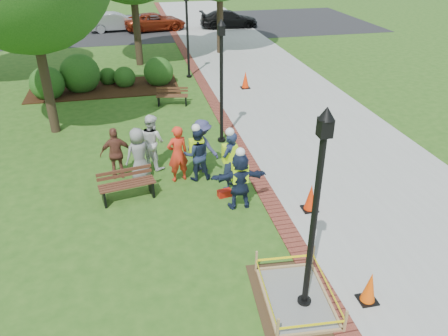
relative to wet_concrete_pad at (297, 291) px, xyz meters
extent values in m
plane|color=#285116|center=(-1.13, 2.86, -0.23)|extent=(100.00, 100.00, 0.00)
cube|color=#9E9E99|center=(3.87, 12.86, -0.22)|extent=(6.00, 60.00, 0.02)
cube|color=maroon|center=(0.62, 12.86, -0.22)|extent=(0.50, 60.00, 0.03)
cube|color=#381E0F|center=(-4.13, 14.86, -0.21)|extent=(7.00, 3.00, 0.05)
cube|color=black|center=(-1.13, 29.86, -0.23)|extent=(36.00, 12.00, 0.01)
cube|color=#47331E|center=(0.00, 0.00, -0.23)|extent=(1.87, 2.42, 0.01)
cube|color=gray|center=(0.00, 0.00, -0.21)|extent=(1.33, 1.88, 0.04)
cube|color=tan|center=(0.00, 0.00, -0.19)|extent=(1.46, 2.01, 0.08)
cube|color=tan|center=(0.00, 0.00, 0.04)|extent=(1.49, 2.05, 0.55)
cube|color=yellow|center=(0.00, 0.00, 0.07)|extent=(1.44, 1.99, 0.06)
cube|color=brown|center=(-3.27, 4.66, 0.24)|extent=(1.61, 0.73, 0.04)
cube|color=brown|center=(-3.32, 4.90, 0.48)|extent=(1.53, 0.32, 0.25)
cube|color=black|center=(-3.27, 4.66, -0.01)|extent=(1.48, 0.77, 0.46)
cube|color=#58311E|center=(-1.19, 11.95, 0.18)|extent=(1.41, 0.65, 0.04)
cube|color=#58311E|center=(-1.15, 12.17, 0.39)|extent=(1.34, 0.29, 0.22)
cube|color=black|center=(-1.19, 11.95, -0.03)|extent=(1.30, 0.68, 0.40)
cube|color=black|center=(1.40, -0.37, -0.21)|extent=(0.38, 0.38, 0.05)
cone|color=#F85307|center=(1.40, -0.37, 0.16)|extent=(0.30, 0.30, 0.70)
cube|color=black|center=(1.52, 3.01, -0.21)|extent=(0.41, 0.41, 0.05)
cone|color=red|center=(1.52, 3.01, 0.19)|extent=(0.32, 0.32, 0.75)
cube|color=black|center=(2.49, 13.46, -0.21)|extent=(0.42, 0.42, 0.06)
cone|color=#FF3608|center=(2.49, 13.46, 0.21)|extent=(0.33, 0.33, 0.78)
cube|color=#B0180D|center=(-0.58, 4.20, -0.14)|extent=(0.42, 0.28, 0.20)
cylinder|color=black|center=(0.12, -0.14, 1.67)|extent=(0.12, 0.12, 3.80)
cube|color=black|center=(0.12, -0.14, 3.67)|extent=(0.22, 0.22, 0.32)
cone|color=black|center=(0.12, -0.14, 3.92)|extent=(0.28, 0.28, 0.22)
cylinder|color=black|center=(0.12, -0.14, -0.18)|extent=(0.28, 0.28, 0.10)
cylinder|color=black|center=(0.12, 7.86, 1.67)|extent=(0.12, 0.12, 3.80)
cube|color=black|center=(0.12, 7.86, 3.67)|extent=(0.22, 0.22, 0.32)
cone|color=black|center=(0.12, 7.86, 3.92)|extent=(0.28, 0.28, 0.22)
cylinder|color=black|center=(0.12, 7.86, -0.18)|extent=(0.28, 0.28, 0.10)
cylinder|color=black|center=(0.12, 15.86, 1.67)|extent=(0.12, 0.12, 3.80)
cylinder|color=black|center=(0.12, 15.86, -0.18)|extent=(0.28, 0.28, 0.10)
cylinder|color=#3D2D1E|center=(-5.84, 10.07, 2.16)|extent=(0.34, 0.34, 4.79)
cylinder|color=#3D2D1E|center=(-2.25, 18.85, 2.35)|extent=(0.39, 0.39, 5.18)
cylinder|color=#3D2D1E|center=(2.75, 20.54, 2.16)|extent=(0.38, 0.38, 4.78)
sphere|color=#144313|center=(-6.55, 14.12, -0.23)|extent=(1.53, 1.53, 1.53)
sphere|color=#144313|center=(-5.16, 14.89, -0.23)|extent=(1.85, 1.85, 1.85)
sphere|color=#144313|center=(-3.15, 15.05, -0.23)|extent=(1.03, 1.03, 1.03)
sphere|color=#144313|center=(-1.50, 15.03, -0.23)|extent=(1.44, 1.44, 1.44)
sphere|color=#144313|center=(-3.95, 15.61, -0.23)|extent=(0.87, 0.87, 0.87)
imported|color=gray|center=(-2.87, 5.75, 0.59)|extent=(0.62, 0.52, 1.65)
imported|color=red|center=(-1.74, 5.41, 0.65)|extent=(0.64, 0.50, 1.77)
imported|color=silver|center=(-2.42, 6.44, 0.65)|extent=(0.65, 0.67, 1.77)
imported|color=brown|center=(-3.52, 5.96, 0.58)|extent=(0.54, 0.36, 1.64)
imported|color=#383962|center=(-0.94, 5.85, 0.62)|extent=(0.64, 0.63, 1.71)
imported|color=#192643|center=(-0.30, 3.60, 0.59)|extent=(0.53, 0.35, 1.64)
cube|color=#AEE613|center=(-0.30, 3.60, 0.82)|extent=(0.42, 0.26, 0.52)
sphere|color=white|center=(-0.30, 3.60, 1.43)|extent=(0.25, 0.25, 0.25)
imported|color=#1D294C|center=(-0.33, 4.65, 0.65)|extent=(0.65, 0.66, 1.76)
cube|color=#AEE613|center=(-0.33, 4.65, 0.89)|extent=(0.42, 0.26, 0.52)
sphere|color=white|center=(-0.33, 4.65, 1.55)|extent=(0.25, 0.25, 0.25)
imported|color=#192841|center=(-1.17, 5.36, 0.59)|extent=(0.54, 0.35, 1.66)
cube|color=#AEE613|center=(-1.17, 5.36, 0.83)|extent=(0.42, 0.26, 0.52)
sphere|color=white|center=(-1.17, 5.36, 1.45)|extent=(0.25, 0.25, 0.25)
imported|color=#28282A|center=(-10.57, 28.70, -0.23)|extent=(2.74, 5.19, 1.62)
imported|color=#ABABB0|center=(-3.47, 28.74, -0.23)|extent=(2.47, 4.68, 1.46)
imported|color=maroon|center=(-0.61, 28.35, -0.23)|extent=(2.53, 4.52, 1.39)
imported|color=black|center=(5.07, 28.18, -0.23)|extent=(1.99, 4.37, 1.41)
camera|label=1|loc=(-2.88, -6.14, 6.47)|focal=35.00mm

